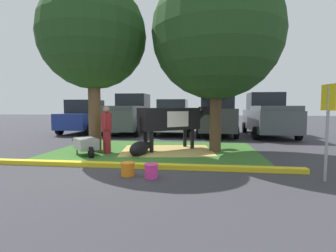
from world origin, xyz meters
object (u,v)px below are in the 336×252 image
Objects in this scene: calf_lying at (140,148)px; sedan_blue at (86,117)px; cow_holstein at (172,119)px; shade_tree_left at (93,36)px; parking_sign at (328,113)px; suv_dark_grey at (216,113)px; person_handler at (107,128)px; pickup_truck_maroon at (130,115)px; bucket_orange at (128,169)px; wheelbarrow at (86,144)px; pickup_truck_black at (268,116)px; sedan_silver at (173,117)px; bucket_pink at (151,171)px; shade_tree_right at (217,34)px.

sedan_blue is (-5.09, 6.85, 0.75)m from calf_lying.
shade_tree_left is at bearing -169.19° from cow_holstein.
shade_tree_left is 7.62m from parking_sign.
suv_dark_grey is (1.92, 5.28, 0.11)m from cow_holstein.
shade_tree_left is 7.66m from sedan_blue.
pickup_truck_maroon is (-1.15, 6.91, 0.24)m from person_handler.
sedan_blue is 7.97m from suv_dark_grey.
calf_lying is 2.45m from bucket_orange.
pickup_truck_black is (7.44, 6.85, 0.73)m from wheelbarrow.
sedan_silver is at bearing 115.42° from parking_sign.
pickup_truck_black reaches higher than wheelbarrow.
pickup_truck_maroon reaches higher than bucket_orange.
suv_dark_grey reaches higher than sedan_silver.
wheelbarrow is at bearing -84.67° from shade_tree_left.
calf_lying is 8.77m from pickup_truck_black.
person_handler is 3.48m from bucket_pink.
shade_tree_left is at bearing -128.84° from suv_dark_grey.
bucket_orange is (2.12, -3.09, -3.94)m from shade_tree_left.
pickup_truck_maroon is at bearing 108.55° from bucket_pink.
shade_tree_right is at bearing 57.23° from bucket_orange.
pickup_truck_black is at bearing 43.00° from person_handler.
sedan_blue is at bearing 115.31° from wheelbarrow.
sedan_silver is at bearing 73.16° from wheelbarrow.
person_handler is 0.37× the size of sedan_silver.
pickup_truck_black is (5.71, 6.60, 0.88)m from calf_lying.
shade_tree_left is 4.35m from shade_tree_right.
parking_sign reaches higher than sedan_silver.
shade_tree_left reaches higher than cow_holstein.
calf_lying reaches higher than bucket_orange.
sedan_blue is at bearing 122.49° from bucket_pink.
suv_dark_grey is (7.95, -0.38, 0.29)m from sedan_blue.
cow_holstein is 0.58× the size of suv_dark_grey.
person_handler is at bearing 157.14° from parking_sign.
person_handler reaches higher than bucket_pink.
wheelbarrow is at bearing -85.27° from pickup_truck_maroon.
calf_lying is at bearing -7.85° from person_handler.
shade_tree_left is at bearing -62.11° from sedan_blue.
cow_holstein is at bearing 25.72° from person_handler.
sedan_silver is (-0.50, 9.28, 0.82)m from bucket_pink.
suv_dark_grey is at bearing 77.66° from bucket_pink.
calf_lying is at bearing -158.24° from shade_tree_right.
pickup_truck_black is (1.02, 8.91, -0.37)m from parking_sign.
bucket_pink is (0.58, -0.12, 0.00)m from bucket_orange.
sedan_blue is 0.82× the size of pickup_truck_black.
pickup_truck_maroon is (-2.64, 9.50, 0.95)m from bucket_orange.
suv_dark_grey is (0.35, 5.47, -2.85)m from shade_tree_right.
bucket_pink is at bearing -117.82° from pickup_truck_black.
pickup_truck_black is at bearing 2.51° from suv_dark_grey.
sedan_blue is (-3.91, 6.68, 0.11)m from person_handler.
shade_tree_right reaches higher than pickup_truck_maroon.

